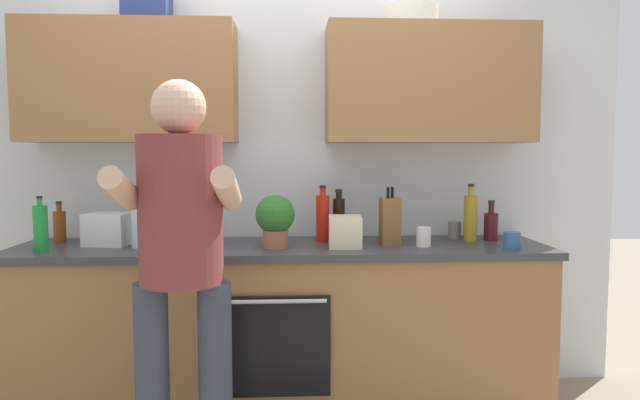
{
  "coord_description": "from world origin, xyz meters",
  "views": [
    {
      "loc": [
        0.04,
        -3.08,
        1.39
      ],
      "look_at": [
        0.2,
        -0.1,
        1.15
      ],
      "focal_mm": 32.63,
      "sensor_mm": 36.0,
      "label": 1
    }
  ],
  "objects_px": {
    "bottle_soda": "(41,228)",
    "grocery_bag_produce": "(109,229)",
    "bottle_oil": "(470,217)",
    "bottle_hotsauce": "(323,218)",
    "grocery_bag_rice": "(345,232)",
    "bottle_vinegar": "(60,226)",
    "cup_tea": "(512,240)",
    "knife_block": "(390,221)",
    "bottle_soy": "(339,218)",
    "cup_stoneware": "(455,230)",
    "bottle_water": "(137,220)",
    "mixing_bowl": "(199,239)",
    "potted_herb": "(275,218)",
    "bottle_wine": "(491,225)",
    "cup_coffee": "(424,237)",
    "person_standing": "(181,251)"
  },
  "relations": [
    {
      "from": "cup_stoneware",
      "to": "grocery_bag_rice",
      "type": "bearing_deg",
      "value": -159.21
    },
    {
      "from": "bottle_hotsauce",
      "to": "grocery_bag_rice",
      "type": "height_order",
      "value": "bottle_hotsauce"
    },
    {
      "from": "bottle_oil",
      "to": "knife_block",
      "type": "height_order",
      "value": "bottle_oil"
    },
    {
      "from": "bottle_soy",
      "to": "grocery_bag_produce",
      "type": "distance_m",
      "value": 1.25
    },
    {
      "from": "cup_tea",
      "to": "cup_coffee",
      "type": "bearing_deg",
      "value": 167.18
    },
    {
      "from": "bottle_vinegar",
      "to": "cup_tea",
      "type": "distance_m",
      "value": 2.43
    },
    {
      "from": "bottle_vinegar",
      "to": "bottle_hotsauce",
      "type": "height_order",
      "value": "bottle_hotsauce"
    },
    {
      "from": "bottle_oil",
      "to": "potted_herb",
      "type": "height_order",
      "value": "bottle_oil"
    },
    {
      "from": "bottle_oil",
      "to": "cup_stoneware",
      "type": "distance_m",
      "value": 0.14
    },
    {
      "from": "bottle_soda",
      "to": "grocery_bag_produce",
      "type": "xyz_separation_m",
      "value": [
        0.27,
        0.21,
        -0.03
      ]
    },
    {
      "from": "bottle_soda",
      "to": "cup_coffee",
      "type": "bearing_deg",
      "value": 1.81
    },
    {
      "from": "grocery_bag_rice",
      "to": "grocery_bag_produce",
      "type": "xyz_separation_m",
      "value": [
        -1.26,
        0.14,
        0.0
      ]
    },
    {
      "from": "bottle_soy",
      "to": "grocery_bag_rice",
      "type": "distance_m",
      "value": 0.24
    },
    {
      "from": "bottle_vinegar",
      "to": "mixing_bowl",
      "type": "bearing_deg",
      "value": -15.13
    },
    {
      "from": "bottle_oil",
      "to": "grocery_bag_produce",
      "type": "height_order",
      "value": "bottle_oil"
    },
    {
      "from": "grocery_bag_produce",
      "to": "cup_stoneware",
      "type": "bearing_deg",
      "value": 3.12
    },
    {
      "from": "cup_tea",
      "to": "grocery_bag_rice",
      "type": "xyz_separation_m",
      "value": [
        -0.85,
        0.11,
        0.04
      ]
    },
    {
      "from": "bottle_oil",
      "to": "grocery_bag_rice",
      "type": "xyz_separation_m",
      "value": [
        -0.72,
        -0.16,
        -0.05
      ]
    },
    {
      "from": "bottle_water",
      "to": "grocery_bag_produce",
      "type": "relative_size",
      "value": 1.46
    },
    {
      "from": "bottle_vinegar",
      "to": "cup_coffee",
      "type": "height_order",
      "value": "bottle_vinegar"
    },
    {
      "from": "potted_herb",
      "to": "bottle_wine",
      "type": "bearing_deg",
      "value": 8.95
    },
    {
      "from": "bottle_water",
      "to": "bottle_soda",
      "type": "relative_size",
      "value": 1.16
    },
    {
      "from": "bottle_soy",
      "to": "mixing_bowl",
      "type": "distance_m",
      "value": 0.78
    },
    {
      "from": "bottle_oil",
      "to": "mixing_bowl",
      "type": "relative_size",
      "value": 1.42
    },
    {
      "from": "cup_coffee",
      "to": "cup_tea",
      "type": "xyz_separation_m",
      "value": [
        0.44,
        -0.1,
        -0.01
      ]
    },
    {
      "from": "bottle_hotsauce",
      "to": "grocery_bag_produce",
      "type": "xyz_separation_m",
      "value": [
        -1.15,
        -0.05,
        -0.05
      ]
    },
    {
      "from": "bottle_soda",
      "to": "bottle_oil",
      "type": "distance_m",
      "value": 2.26
    },
    {
      "from": "person_standing",
      "to": "grocery_bag_rice",
      "type": "relative_size",
      "value": 8.82
    },
    {
      "from": "bottle_soda",
      "to": "mixing_bowl",
      "type": "bearing_deg",
      "value": 7.22
    },
    {
      "from": "person_standing",
      "to": "bottle_hotsauce",
      "type": "xyz_separation_m",
      "value": [
        0.63,
        0.83,
        0.04
      ]
    },
    {
      "from": "knife_block",
      "to": "potted_herb",
      "type": "relative_size",
      "value": 1.12
    },
    {
      "from": "person_standing",
      "to": "cup_tea",
      "type": "height_order",
      "value": "person_standing"
    },
    {
      "from": "knife_block",
      "to": "bottle_soda",
      "type": "bearing_deg",
      "value": -175.11
    },
    {
      "from": "grocery_bag_produce",
      "to": "cup_tea",
      "type": "bearing_deg",
      "value": -6.77
    },
    {
      "from": "bottle_wine",
      "to": "cup_coffee",
      "type": "height_order",
      "value": "bottle_wine"
    },
    {
      "from": "bottle_vinegar",
      "to": "mixing_bowl",
      "type": "distance_m",
      "value": 0.82
    },
    {
      "from": "bottle_soy",
      "to": "bottle_soda",
      "type": "height_order",
      "value": "bottle_soy"
    },
    {
      "from": "bottle_water",
      "to": "mixing_bowl",
      "type": "xyz_separation_m",
      "value": [
        0.31,
        -0.0,
        -0.1
      ]
    },
    {
      "from": "bottle_water",
      "to": "cup_coffee",
      "type": "relative_size",
      "value": 3.16
    },
    {
      "from": "bottle_wine",
      "to": "grocery_bag_produce",
      "type": "relative_size",
      "value": 1.03
    },
    {
      "from": "cup_tea",
      "to": "potted_herb",
      "type": "relative_size",
      "value": 0.32
    },
    {
      "from": "person_standing",
      "to": "bottle_water",
      "type": "relative_size",
      "value": 5.22
    },
    {
      "from": "cup_stoneware",
      "to": "potted_herb",
      "type": "distance_m",
      "value": 1.06
    },
    {
      "from": "bottle_soy",
      "to": "mixing_bowl",
      "type": "height_order",
      "value": "bottle_soy"
    },
    {
      "from": "cup_stoneware",
      "to": "grocery_bag_rice",
      "type": "distance_m",
      "value": 0.7
    },
    {
      "from": "knife_block",
      "to": "bottle_hotsauce",
      "type": "bearing_deg",
      "value": 163.53
    },
    {
      "from": "mixing_bowl",
      "to": "grocery_bag_produce",
      "type": "xyz_separation_m",
      "value": [
        -0.49,
        0.12,
        0.04
      ]
    },
    {
      "from": "potted_herb",
      "to": "grocery_bag_produce",
      "type": "relative_size",
      "value": 1.25
    },
    {
      "from": "bottle_wine",
      "to": "bottle_soda",
      "type": "height_order",
      "value": "bottle_soda"
    },
    {
      "from": "bottle_soy",
      "to": "bottle_vinegar",
      "type": "xyz_separation_m",
      "value": [
        -1.54,
        0.01,
        -0.03
      ]
    }
  ]
}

